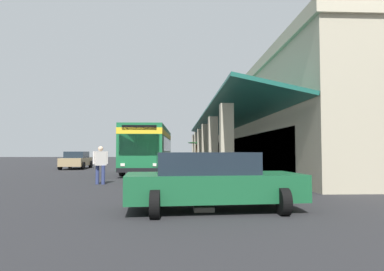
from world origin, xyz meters
TOP-DOWN VIEW (x-y plane):
  - ground at (0.00, 8.00)m, footprint 120.00×120.00m
  - curb_strip at (0.97, 5.15)m, footprint 38.38×0.50m
  - plaza_building at (0.97, 14.77)m, footprint 32.28×14.05m
  - transit_bus at (4.17, 2.49)m, footprint 11.27×3.01m
  - parked_sedan_green at (19.82, 5.35)m, footprint 2.69×4.54m
  - parked_sedan_tan at (-0.60, -4.14)m, footprint 4.49×2.17m
  - pedestrian at (13.02, 0.99)m, footprint 0.48×0.62m
  - potted_palm at (-2.46, 6.25)m, footprint 1.74×1.73m

SIDE VIEW (x-z plane):
  - ground at x=0.00m, z-range 0.00..0.00m
  - curb_strip at x=0.97m, z-range 0.00..0.12m
  - potted_palm at x=-2.46m, z-range -0.68..1.74m
  - parked_sedan_green at x=19.82m, z-range 0.02..1.49m
  - parked_sedan_tan at x=-0.60m, z-range 0.02..1.49m
  - pedestrian at x=13.02m, z-range 0.11..1.84m
  - transit_bus at x=4.17m, z-range 0.18..3.52m
  - plaza_building at x=0.97m, z-range 0.00..6.99m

